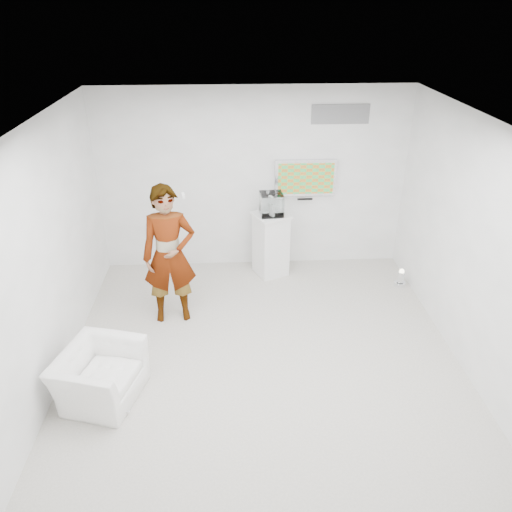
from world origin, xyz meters
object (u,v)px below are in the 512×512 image
armchair (100,375)px  tv (306,178)px  pedestal (271,244)px  floor_uplight (401,278)px  person (169,256)px

armchair → tv: bearing=-25.2°
armchair → pedestal: size_ratio=0.89×
pedestal → tv: bearing=30.4°
pedestal → floor_uplight: 2.17m
tv → pedestal: tv is taller
tv → person: size_ratio=0.50×
armchair → pedestal: bearing=-21.8°
person → armchair: 1.87m
tv → person: person is taller
person → pedestal: bearing=32.4°
person → armchair: (-0.69, -1.59, -0.70)m
person → floor_uplight: size_ratio=7.07×
armchair → pedestal: pedestal is taller
tv → armchair: tv is taller
person → floor_uplight: 3.73m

